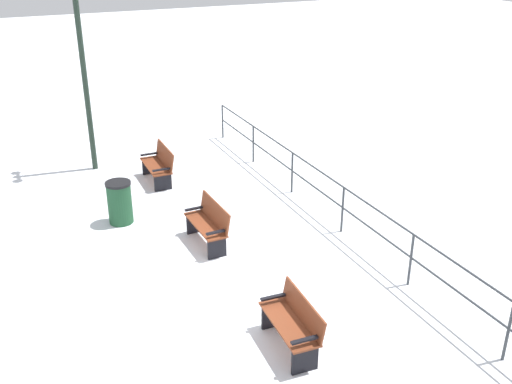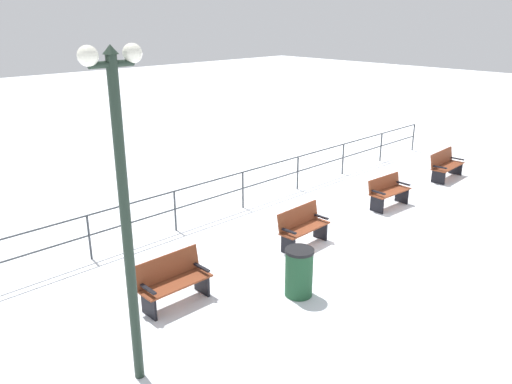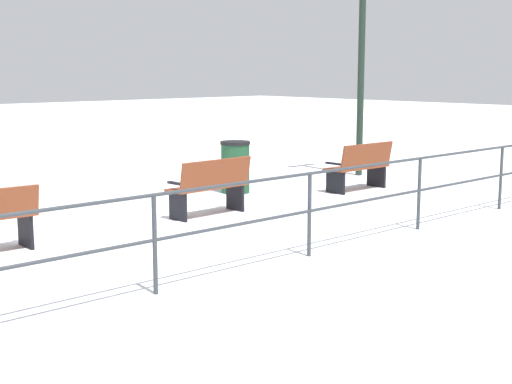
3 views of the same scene
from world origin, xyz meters
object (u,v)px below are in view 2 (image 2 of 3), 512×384
lamppost_near (123,185)px  bench_second (303,226)px  bench_nearest (173,281)px  bench_fourth (446,165)px  bench_third (388,191)px  trash_bin (299,272)px

lamppost_near → bench_second: bearing=104.3°
bench_second → lamppost_near: size_ratio=0.29×
bench_nearest → lamppost_near: bearing=-49.1°
bench_fourth → bench_nearest: bearing=-92.6°
bench_second → bench_third: size_ratio=1.00×
lamppost_near → trash_bin: bearing=88.5°
bench_nearest → trash_bin: trash_bin is taller
trash_bin → bench_third: bearing=104.9°
bench_nearest → bench_second: bench_nearest is taller
trash_bin → bench_second: bearing=129.3°
lamppost_near → bench_third: bearing=98.6°
bench_fourth → trash_bin: (1.61, -9.27, 0.02)m
trash_bin → lamppost_near: bearing=-91.5°
bench_third → trash_bin: trash_bin is taller
bench_nearest → bench_second: bearing=90.6°
bench_fourth → lamppost_near: size_ratio=0.33×
bench_second → trash_bin: bearing=-52.4°
bench_second → trash_bin: trash_bin is taller
bench_nearest → bench_third: 7.48m
bench_third → bench_nearest: bearing=-86.8°
bench_third → trash_bin: bearing=-71.9°
lamppost_near → bench_fourth: bearing=96.7°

